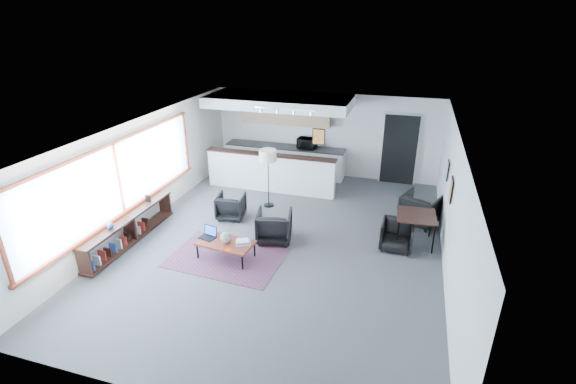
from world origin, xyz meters
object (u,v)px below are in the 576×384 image
(laptop, at_px, (209,234))
(dining_chair_far, at_px, (420,210))
(coffee_table, at_px, (226,243))
(armchair_left, at_px, (231,205))
(microwave, at_px, (307,142))
(floor_lamp, at_px, (268,158))
(armchair_right, at_px, (274,225))
(ceramic_pot, at_px, (226,237))
(dining_table, at_px, (416,217))
(book_stack, at_px, (243,242))
(dining_chair_near, at_px, (397,236))

(laptop, distance_m, dining_chair_far, 5.14)
(coffee_table, bearing_deg, laptop, 172.69)
(armchair_left, distance_m, microwave, 3.64)
(laptop, xyz_separation_m, floor_lamp, (0.45, 2.61, 0.92))
(armchair_right, xyz_separation_m, dining_chair_far, (3.18, 1.81, -0.04))
(coffee_table, relative_size, ceramic_pot, 5.11)
(coffee_table, height_order, dining_table, dining_table)
(floor_lamp, bearing_deg, microwave, 80.06)
(ceramic_pot, bearing_deg, book_stack, 8.75)
(armchair_left, height_order, microwave, microwave)
(coffee_table, xyz_separation_m, dining_table, (3.82, 1.79, 0.30))
(coffee_table, distance_m, dining_chair_far, 4.84)
(dining_chair_near, distance_m, microwave, 4.84)
(laptop, distance_m, book_stack, 0.82)
(laptop, height_order, armchair_right, armchair_right)
(microwave, bearing_deg, dining_chair_near, -46.53)
(armchair_right, height_order, microwave, microwave)
(dining_table, height_order, microwave, microwave)
(microwave, bearing_deg, dining_table, -40.45)
(dining_chair_near, relative_size, microwave, 1.06)
(book_stack, height_order, armchair_left, armchair_left)
(coffee_table, bearing_deg, ceramic_pot, -22.97)
(laptop, bearing_deg, floor_lamp, 93.71)
(ceramic_pot, relative_size, dining_chair_near, 0.40)
(dining_table, bearing_deg, floor_lamp, 166.39)
(armchair_right, height_order, floor_lamp, floor_lamp)
(microwave, bearing_deg, ceramic_pot, -90.25)
(coffee_table, height_order, armchair_left, armchair_left)
(ceramic_pot, height_order, floor_lamp, floor_lamp)
(book_stack, bearing_deg, coffee_table, -173.44)
(floor_lamp, height_order, microwave, floor_lamp)
(coffee_table, distance_m, armchair_right, 1.26)
(coffee_table, xyz_separation_m, dining_chair_near, (3.45, 1.45, -0.05))
(ceramic_pot, distance_m, armchair_left, 1.93)
(coffee_table, relative_size, floor_lamp, 0.78)
(armchair_left, height_order, armchair_right, armchair_right)
(laptop, distance_m, floor_lamp, 2.80)
(floor_lamp, xyz_separation_m, microwave, (0.43, 2.44, -0.25))
(armchair_right, distance_m, dining_chair_far, 3.66)
(dining_chair_near, height_order, dining_chair_far, dining_chair_far)
(armchair_right, bearing_deg, ceramic_pot, 43.26)
(dining_table, xyz_separation_m, dining_chair_far, (0.11, 1.03, -0.29))
(armchair_left, distance_m, dining_table, 4.50)
(book_stack, xyz_separation_m, floor_lamp, (-0.36, 2.67, 0.95))
(microwave, bearing_deg, armchair_left, -103.85)
(coffee_table, bearing_deg, dining_chair_near, 29.15)
(armchair_right, bearing_deg, coffee_table, 42.20)
(armchair_left, relative_size, floor_lamp, 0.43)
(book_stack, xyz_separation_m, armchair_right, (0.36, 0.97, -0.03))
(laptop, bearing_deg, coffee_table, -0.15)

